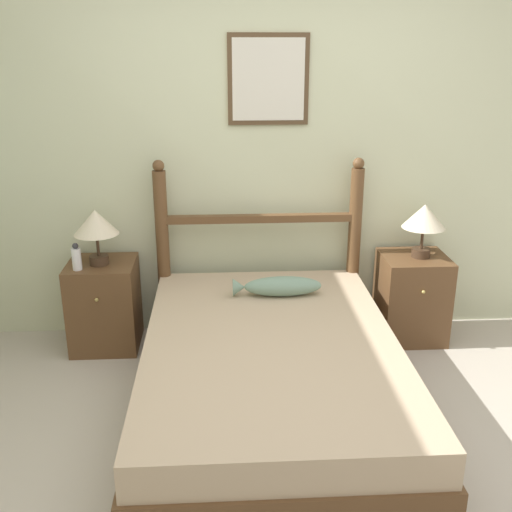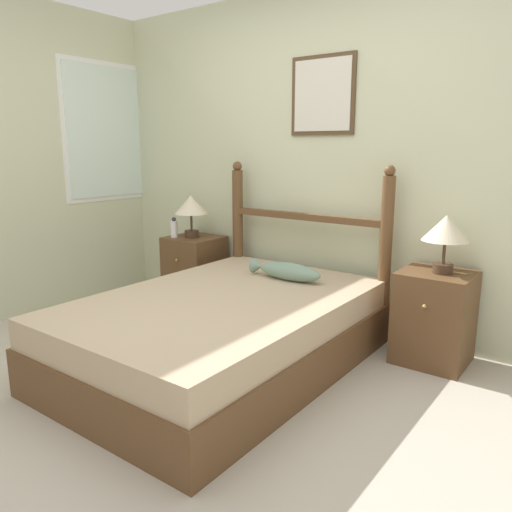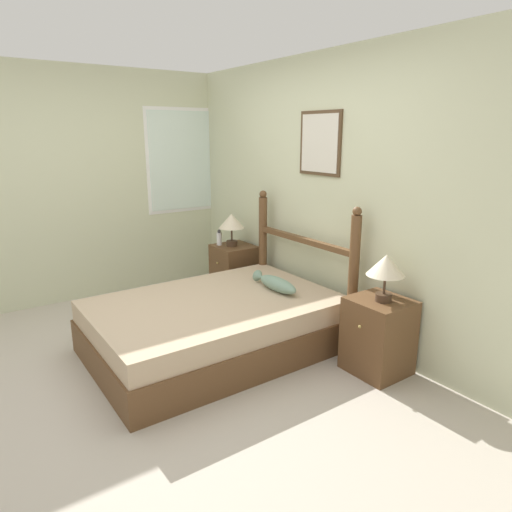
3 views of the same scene
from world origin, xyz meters
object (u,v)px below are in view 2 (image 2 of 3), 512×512
nightstand_left (195,270)px  table_lamp_right (446,231)px  bed (223,332)px  bottle (174,228)px  fish_pillow (286,271)px  table_lamp_left (191,207)px  nightstand_right (434,317)px

nightstand_left → table_lamp_right: table_lamp_right is taller
bed → nightstand_left: (-1.06, 0.87, 0.07)m
bottle → fish_pillow: bottle is taller
fish_pillow → bottle: bearing=172.7°
table_lamp_right → bottle: bearing=-177.3°
table_lamp_left → table_lamp_right: 2.16m
table_lamp_right → fish_pillow: size_ratio=0.65×
bed → table_lamp_left: bearing=141.5°
table_lamp_right → bottle: table_lamp_right is taller
nightstand_right → table_lamp_left: table_lamp_left is taller
nightstand_left → table_lamp_left: table_lamp_left is taller
bed → table_lamp_left: 1.51m
nightstand_right → nightstand_left: bearing=180.0°
table_lamp_left → fish_pillow: table_lamp_left is taller
nightstand_right → fish_pillow: nightstand_right is taller
table_lamp_left → table_lamp_right: same height
table_lamp_left → fish_pillow: size_ratio=0.65×
nightstand_right → table_lamp_left: size_ratio=1.64×
table_lamp_left → fish_pillow: bearing=-12.5°
bottle → fish_pillow: 1.30m
nightstand_right → table_lamp_left: 2.20m
bed → bottle: size_ratio=11.52×
bottle → nightstand_left: bearing=43.6°
bed → nightstand_right: size_ratio=3.41×
nightstand_right → table_lamp_left: (-2.12, -0.02, 0.57)m
nightstand_right → table_lamp_right: (0.03, -0.01, 0.57)m
table_lamp_right → nightstand_left: bearing=179.7°
bed → table_lamp_right: bearing=38.3°
nightstand_left → table_lamp_right: size_ratio=1.64×
bed → fish_pillow: (0.10, 0.59, 0.30)m
nightstand_right → table_lamp_right: bearing=-19.1°
fish_pillow → table_lamp_left: bearing=167.5°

